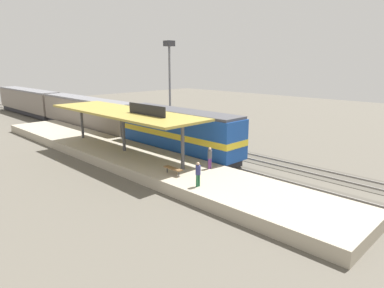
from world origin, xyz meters
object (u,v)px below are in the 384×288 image
at_px(platform_bench, 173,169).
at_px(passenger_carriage_front, 87,114).
at_px(light_mast, 169,67).
at_px(person_walking, 198,173).
at_px(person_waiting, 210,157).
at_px(locomotive, 179,132).
at_px(passenger_carriage_rear, 28,101).

height_order(platform_bench, passenger_carriage_front, passenger_carriage_front).
bearing_deg(light_mast, passenger_carriage_front, 134.49).
bearing_deg(platform_bench, person_walking, -99.27).
bearing_deg(person_walking, platform_bench, 80.73).
bearing_deg(person_walking, passenger_carriage_front, 76.39).
height_order(platform_bench, person_walking, person_walking).
distance_m(passenger_carriage_front, person_waiting, 24.96).
relative_size(platform_bench, locomotive, 0.12).
xyz_separation_m(platform_bench, light_mast, (13.80, 15.85, 7.05)).
relative_size(locomotive, light_mast, 1.23).
relative_size(passenger_carriage_front, person_waiting, 11.70).
xyz_separation_m(person_waiting, person_walking, (-3.51, -2.10, 0.00)).
bearing_deg(passenger_carriage_front, person_walking, -103.61).
distance_m(light_mast, person_walking, 24.61).
height_order(passenger_carriage_front, light_mast, light_mast).
bearing_deg(passenger_carriage_front, light_mast, -45.51).
height_order(locomotive, light_mast, light_mast).
relative_size(passenger_carriage_front, person_walking, 11.70).
xyz_separation_m(platform_bench, passenger_carriage_front, (6.00, 23.79, 0.97)).
bearing_deg(light_mast, locomotive, -127.79).
relative_size(locomotive, person_walking, 8.44).
bearing_deg(locomotive, passenger_carriage_rear, 90.00).
height_order(person_waiting, person_walking, same).
distance_m(platform_bench, person_waiting, 3.20).
distance_m(platform_bench, person_walking, 3.17).
relative_size(light_mast, person_waiting, 6.84).
xyz_separation_m(passenger_carriage_front, light_mast, (7.80, -7.94, 6.08)).
xyz_separation_m(locomotive, light_mast, (7.80, 10.06, 5.99)).
distance_m(platform_bench, locomotive, 8.40).
relative_size(passenger_carriage_rear, light_mast, 1.71).
distance_m(passenger_carriage_front, person_walking, 27.65).
xyz_separation_m(passenger_carriage_rear, person_waiting, (-3.00, -45.58, -0.46)).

